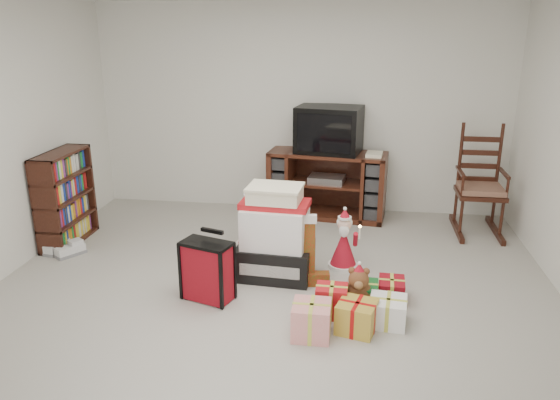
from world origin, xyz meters
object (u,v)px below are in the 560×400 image
object	(u,v)px
mrs_claus_figurine	(251,223)
bookshelf	(65,200)
teddy_bear	(358,292)
gift_pile	(275,238)
red_suitcase	(207,271)
sneaker_pair	(64,249)
crt_television	(329,129)
tv_stand	(327,184)
gift_cluster	(358,303)
rocking_chair	(479,194)
santa_figurine	(344,245)

from	to	relation	value
mrs_claus_figurine	bookshelf	bearing A→B (deg)	-175.90
bookshelf	teddy_bear	xyz separation A→B (m)	(3.08, -1.06, -0.31)
gift_pile	red_suitcase	world-z (taller)	gift_pile
sneaker_pair	crt_television	world-z (taller)	crt_television
tv_stand	teddy_bear	xyz separation A→B (m)	(0.39, -2.28, -0.23)
sneaker_pair	crt_television	xyz separation A→B (m)	(2.60, 1.55, 1.01)
tv_stand	sneaker_pair	size ratio (longest dim) A/B	3.50
gift_cluster	rocking_chair	bearing A→B (deg)	58.50
mrs_claus_figurine	gift_cluster	bearing A→B (deg)	-49.89
tv_stand	rocking_chair	size ratio (longest dim) A/B	1.15
bookshelf	gift_cluster	xyz separation A→B (m)	(3.08, -1.19, -0.35)
santa_figurine	red_suitcase	bearing A→B (deg)	-144.45
teddy_bear	gift_cluster	distance (m)	0.13
bookshelf	gift_pile	xyz separation A→B (m)	(2.32, -0.52, -0.10)
teddy_bear	mrs_claus_figurine	distance (m)	1.64
tv_stand	crt_television	xyz separation A→B (m)	(0.01, 0.02, 0.67)
rocking_chair	gift_cluster	xyz separation A→B (m)	(-1.32, -2.16, -0.30)
gift_pile	red_suitcase	distance (m)	0.74
tv_stand	teddy_bear	world-z (taller)	tv_stand
tv_stand	bookshelf	distance (m)	2.96
santa_figurine	sneaker_pair	world-z (taller)	santa_figurine
bookshelf	crt_television	distance (m)	3.03
red_suitcase	gift_cluster	xyz separation A→B (m)	(1.26, -0.13, -0.14)
bookshelf	sneaker_pair	size ratio (longest dim) A/B	2.41
tv_stand	santa_figurine	xyz separation A→B (m)	(0.25, -1.47, -0.17)
bookshelf	gift_cluster	size ratio (longest dim) A/B	0.94
red_suitcase	teddy_bear	distance (m)	1.27
mrs_claus_figurine	gift_pile	bearing A→B (deg)	-61.73
teddy_bear	crt_television	distance (m)	2.49
crt_television	gift_cluster	bearing A→B (deg)	-70.65
sneaker_pair	gift_cluster	world-z (taller)	gift_cluster
rocking_chair	red_suitcase	world-z (taller)	rocking_chair
gift_pile	sneaker_pair	bearing A→B (deg)	179.09
bookshelf	gift_cluster	world-z (taller)	bookshelf
mrs_claus_figurine	crt_television	bearing A→B (deg)	55.99
red_suitcase	crt_television	world-z (taller)	crt_television
bookshelf	teddy_bear	distance (m)	3.27
rocking_chair	gift_cluster	size ratio (longest dim) A/B	1.19
bookshelf	santa_figurine	bearing A→B (deg)	-4.88
gift_pile	mrs_claus_figurine	xyz separation A→B (m)	(-0.35, 0.66, -0.12)
bookshelf	gift_pile	bearing A→B (deg)	-12.56
crt_television	rocking_chair	bearing A→B (deg)	1.55
mrs_claus_figurine	crt_television	distance (m)	1.54
tv_stand	santa_figurine	distance (m)	1.50
bookshelf	gift_pile	world-z (taller)	bookshelf
rocking_chair	gift_cluster	world-z (taller)	rocking_chair
sneaker_pair	gift_cluster	size ratio (longest dim) A/B	0.39
mrs_claus_figurine	rocking_chair	bearing A→B (deg)	18.73
gift_cluster	crt_television	bearing A→B (deg)	98.98
red_suitcase	sneaker_pair	xyz separation A→B (m)	(-1.72, 0.74, -0.21)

